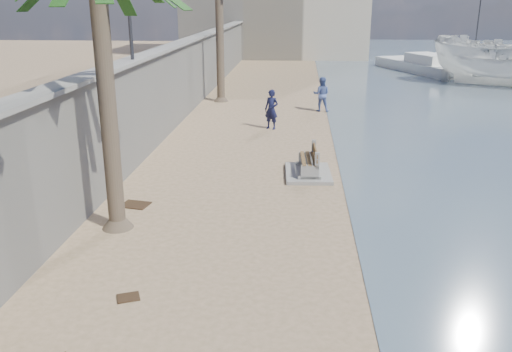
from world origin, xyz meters
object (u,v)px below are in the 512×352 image
object	(u,v)px
yacht_far	(420,67)
person_a	(271,107)
person_b	(321,92)
sailboat_west	(474,55)
bench_far	(308,164)

from	to	relation	value
yacht_far	person_a	bearing A→B (deg)	131.26
person_b	sailboat_west	world-z (taller)	sailboat_west
sailboat_west	bench_far	bearing A→B (deg)	-113.34
person_b	yacht_far	size ratio (longest dim) A/B	0.20
bench_far	yacht_far	distance (m)	29.27
bench_far	person_a	world-z (taller)	person_a
person_a	yacht_far	size ratio (longest dim) A/B	0.21
person_b	yacht_far	distance (m)	18.91
bench_far	yacht_far	size ratio (longest dim) A/B	0.23
person_a	person_b	bearing A→B (deg)	86.40
bench_far	yacht_far	world-z (taller)	yacht_far
person_a	person_b	world-z (taller)	person_a
bench_far	yacht_far	bearing A→B (deg)	71.48
person_b	sailboat_west	xyz separation A→B (m)	(16.07, 28.21, -0.65)
person_b	person_a	bearing A→B (deg)	64.95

